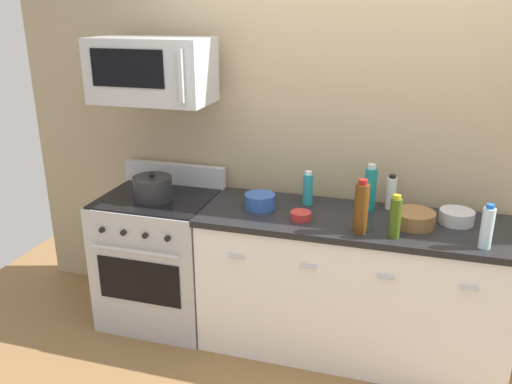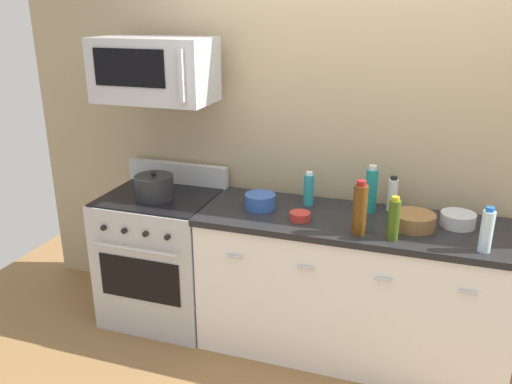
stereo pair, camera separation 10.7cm
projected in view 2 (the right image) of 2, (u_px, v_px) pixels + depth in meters
ground_plane at (346, 348)px, 3.45m from camera, size 5.97×5.97×0.00m
back_wall at (368, 135)px, 3.36m from camera, size 4.97×0.10×2.70m
counter_unit at (350, 287)px, 3.30m from camera, size 1.88×0.66×0.92m
range_oven at (163, 256)px, 3.69m from camera, size 0.76×0.69×1.07m
microwave at (154, 70)px, 3.30m from camera, size 0.74×0.44×0.40m
bottle_water_clear at (487, 231)px, 2.70m from camera, size 0.06×0.06×0.25m
bottle_sparkling_teal at (371, 190)px, 3.22m from camera, size 0.08×0.08×0.30m
bottle_vinegar_white at (392, 194)px, 3.25m from camera, size 0.06×0.06×0.22m
bottle_olive_oil at (394, 219)px, 2.84m from camera, size 0.06×0.06×0.25m
bottle_wine_amber at (360, 209)px, 2.90m from camera, size 0.08×0.08×0.32m
bottle_dish_soap at (309, 189)px, 3.34m from camera, size 0.07×0.07×0.22m
bowl_wooden_salad at (413, 220)px, 3.01m from camera, size 0.25×0.25×0.09m
bowl_steel_prep at (458, 219)px, 3.04m from camera, size 0.20×0.20×0.08m
bowl_blue_mixing at (260, 201)px, 3.31m from camera, size 0.19×0.19×0.09m
bowl_red_small at (300, 216)px, 3.13m from camera, size 0.13×0.13×0.05m
stockpot at (155, 187)px, 3.46m from camera, size 0.25×0.25×0.19m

